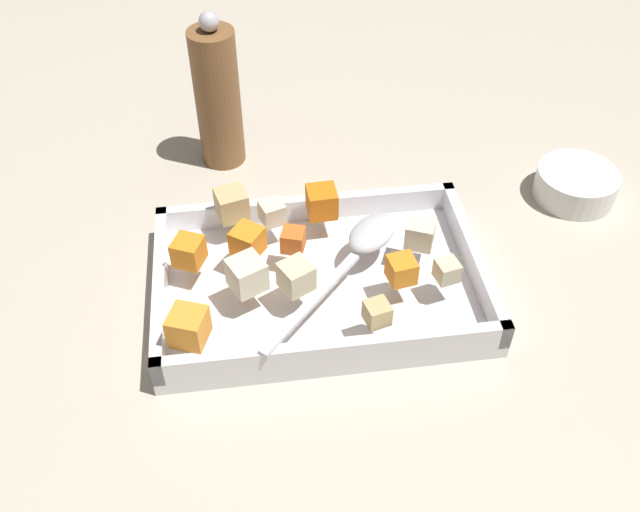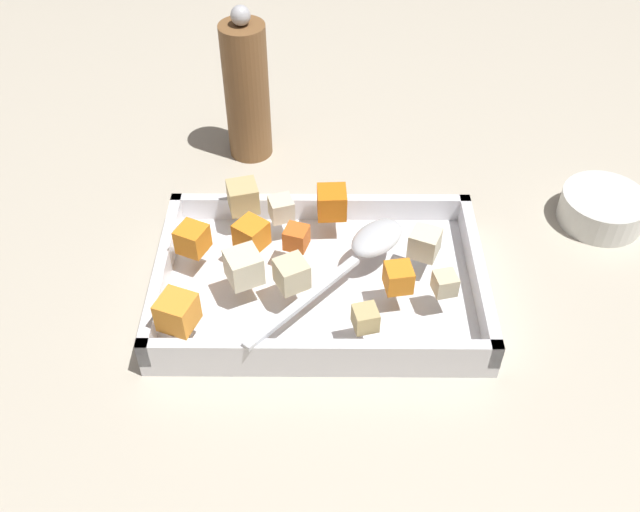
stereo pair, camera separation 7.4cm
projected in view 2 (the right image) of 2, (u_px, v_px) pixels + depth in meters
name	position (u px, v px, depth m)	size (l,w,h in m)	color
ground_plane	(332.00, 302.00, 0.77)	(4.00, 4.00, 0.00)	#BCB29E
baking_dish	(320.00, 283.00, 0.77)	(0.35, 0.23, 0.04)	silver
carrot_chunk_back_center	(296.00, 237.00, 0.76)	(0.02, 0.02, 0.02)	orange
carrot_chunk_heap_side	(328.00, 202.00, 0.79)	(0.03, 0.03, 0.03)	orange
carrot_chunk_under_handle	(251.00, 234.00, 0.76)	(0.03, 0.03, 0.03)	orange
carrot_chunk_near_spoon	(192.00, 239.00, 0.75)	(0.03, 0.03, 0.03)	orange
carrot_chunk_corner_nw	(398.00, 278.00, 0.71)	(0.03, 0.03, 0.03)	orange
carrot_chunk_rim_edge	(177.00, 312.00, 0.68)	(0.03, 0.03, 0.03)	orange
potato_chunk_mid_right	(365.00, 318.00, 0.68)	(0.02, 0.02, 0.02)	tan
potato_chunk_mid_left	(425.00, 243.00, 0.75)	(0.03, 0.03, 0.03)	beige
potato_chunk_far_left	(292.00, 274.00, 0.71)	(0.03, 0.03, 0.03)	beige
potato_chunk_corner_se	(243.00, 197.00, 0.80)	(0.03, 0.03, 0.03)	tan
potato_chunk_near_right	(244.00, 267.00, 0.72)	(0.03, 0.03, 0.03)	beige
potato_chunk_far_right	(445.00, 283.00, 0.71)	(0.02, 0.02, 0.02)	beige
parsnip_chunk_near_left	(281.00, 208.00, 0.79)	(0.03, 0.03, 0.03)	beige
serving_spoon	(369.00, 245.00, 0.75)	(0.17, 0.19, 0.02)	silver
pepper_mill	(247.00, 91.00, 0.90)	(0.06, 0.06, 0.21)	brown
small_prep_bowl	(602.00, 208.00, 0.85)	(0.10, 0.10, 0.04)	silver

